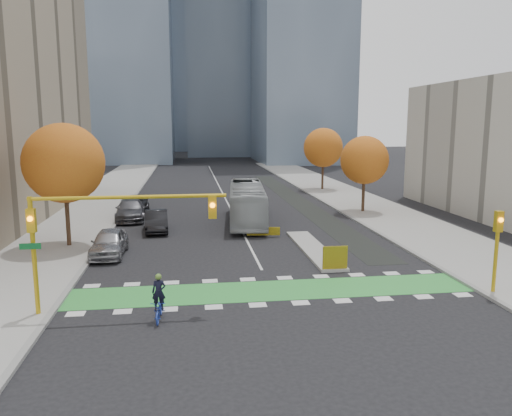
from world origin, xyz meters
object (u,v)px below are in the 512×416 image
object	(u,v)px
tree_east_near	(364,160)
parked_car_d	(136,203)
traffic_signal_west	(96,223)
cyclist	(159,305)
parked_car_a	(109,243)
tree_east_far	(323,148)
traffic_signal_east	(497,239)
parked_car_b	(156,221)
parked_car_c	(130,210)
hazard_board	(335,258)
tree_west	(64,163)
bus	(247,203)

from	to	relation	value
tree_east_near	parked_car_d	size ratio (longest dim) A/B	1.42
traffic_signal_west	parked_car_d	bearing A→B (deg)	92.28
cyclist	parked_car_a	world-z (taller)	cyclist
tree_east_far	traffic_signal_east	size ratio (longest dim) A/B	1.87
cyclist	parked_car_b	bearing A→B (deg)	97.22
tree_east_far	parked_car_b	bearing A→B (deg)	-131.24
cyclist	parked_car_c	size ratio (longest dim) A/B	0.34
traffic_signal_west	traffic_signal_east	distance (m)	18.48
tree_east_far	parked_car_c	size ratio (longest dim) A/B	1.29
hazard_board	tree_east_far	distance (m)	35.13
tree_east_far	traffic_signal_west	size ratio (longest dim) A/B	0.90
tree_west	traffic_signal_west	distance (m)	13.25
tree_east_far	traffic_signal_west	bearing A→B (deg)	-117.95
tree_west	cyclist	distance (m)	15.93
tree_east_near	parked_car_a	xyz separation A→B (m)	(-21.00, -12.60, -4.03)
tree_east_far	bus	world-z (taller)	tree_east_far
tree_east_far	traffic_signal_east	world-z (taller)	tree_east_far
bus	traffic_signal_east	bearing A→B (deg)	-58.05
cyclist	parked_car_b	world-z (taller)	cyclist
parked_car_d	parked_car_b	bearing A→B (deg)	-82.83
tree_east_far	parked_car_c	bearing A→B (deg)	-142.20
cyclist	traffic_signal_east	bearing A→B (deg)	7.43
tree_east_near	bus	size ratio (longest dim) A/B	0.60
traffic_signal_east	hazard_board	bearing A→B (deg)	144.08
tree_east_far	bus	size ratio (longest dim) A/B	0.64
traffic_signal_east	cyclist	world-z (taller)	traffic_signal_east
traffic_signal_east	parked_car_d	world-z (taller)	traffic_signal_east
tree_west	parked_car_d	xyz separation A→B (m)	(3.00, 14.32, -4.92)
hazard_board	bus	distance (m)	14.98
traffic_signal_east	parked_car_a	world-z (taller)	traffic_signal_east
tree_east_near	tree_east_far	xyz separation A→B (m)	(0.50, 16.00, 0.38)
parked_car_d	traffic_signal_east	bearing A→B (deg)	-60.86
hazard_board	cyclist	distance (m)	10.99
parked_car_c	tree_east_near	bearing A→B (deg)	-2.57
tree_east_far	parked_car_b	world-z (taller)	tree_east_far
tree_east_near	parked_car_a	world-z (taller)	tree_east_near
tree_west	parked_car_c	world-z (taller)	tree_west
tree_east_near	bus	bearing A→B (deg)	-164.10
bus	parked_car_b	world-z (taller)	bus
tree_west	bus	bearing A→B (deg)	28.01
parked_car_a	tree_east_far	bearing A→B (deg)	54.04
tree_west	bus	world-z (taller)	tree_west
tree_west	parked_car_b	size ratio (longest dim) A/B	1.72
traffic_signal_west	cyclist	distance (m)	4.38
parked_car_b	tree_east_near	bearing A→B (deg)	13.33
tree_east_near	parked_car_a	distance (m)	24.82
cyclist	parked_car_d	bearing A→B (deg)	100.98
traffic_signal_east	parked_car_c	distance (m)	29.33
parked_car_c	parked_car_d	bearing A→B (deg)	85.59
parked_car_b	parked_car_a	bearing A→B (deg)	-113.57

